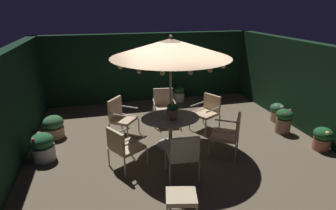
{
  "coord_description": "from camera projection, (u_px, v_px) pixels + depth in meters",
  "views": [
    {
      "loc": [
        -1.69,
        -5.67,
        3.24
      ],
      "look_at": [
        -0.17,
        0.27,
        0.96
      ],
      "focal_mm": 28.91,
      "sensor_mm": 36.0,
      "label": 1
    }
  ],
  "objects": [
    {
      "name": "potted_plant_front_corner",
      "position": [
        284.0,
        120.0,
        7.2
      ],
      "size": [
        0.43,
        0.43,
        0.67
      ],
      "color": "#82644C",
      "rests_on": "ground_plane"
    },
    {
      "name": "ottoman_footrest",
      "position": [
        181.0,
        197.0,
        4.37
      ],
      "size": [
        0.58,
        0.53,
        0.37
      ],
      "color": "#B6B4A9",
      "rests_on": "ground_plane"
    },
    {
      "name": "patio_chair_southwest",
      "position": [
        120.0,
        115.0,
        6.95
      ],
      "size": [
        0.81,
        0.82,
        1.01
      ],
      "color": "#B5AEAC",
      "rests_on": "ground_plane"
    },
    {
      "name": "patio_chair_southeast",
      "position": [
        207.0,
        110.0,
        7.35
      ],
      "size": [
        0.83,
        0.82,
        0.95
      ],
      "color": "#B4B2A3",
      "rests_on": "ground_plane"
    },
    {
      "name": "hedge_backdrop_rear",
      "position": [
        149.0,
        67.0,
        9.55
      ],
      "size": [
        7.57,
        0.3,
        2.35
      ],
      "primitive_type": "cube",
      "color": "black",
      "rests_on": "ground_plane"
    },
    {
      "name": "patio_chair_south",
      "position": [
        164.0,
        104.0,
        7.76
      ],
      "size": [
        0.67,
        0.66,
        0.99
      ],
      "color": "#B4B6A6",
      "rests_on": "ground_plane"
    },
    {
      "name": "patio_umbrella",
      "position": [
        171.0,
        48.0,
        5.84
      ],
      "size": [
        2.66,
        2.66,
        2.65
      ],
      "color": "#B3B4AA",
      "rests_on": "ground_plane"
    },
    {
      "name": "potted_plant_right_far",
      "position": [
        322.0,
        138.0,
        6.36
      ],
      "size": [
        0.43,
        0.43,
        0.56
      ],
      "color": "#AE5F4E",
      "rests_on": "ground_plane"
    },
    {
      "name": "potted_plant_left_far",
      "position": [
        54.0,
        126.0,
        6.97
      ],
      "size": [
        0.51,
        0.51,
        0.59
      ],
      "color": "tan",
      "rests_on": "ground_plane"
    },
    {
      "name": "hedge_backdrop_right",
      "position": [
        311.0,
        89.0,
        7.11
      ],
      "size": [
        0.3,
        7.54,
        2.35
      ],
      "primitive_type": "cube",
      "color": "black",
      "rests_on": "ground_plane"
    },
    {
      "name": "patio_chair_northeast",
      "position": [
        183.0,
        153.0,
        5.18
      ],
      "size": [
        0.65,
        0.63,
        0.98
      ],
      "color": "#B5AFA6",
      "rests_on": "ground_plane"
    },
    {
      "name": "potted_plant_back_left",
      "position": [
        179.0,
        94.0,
        9.62
      ],
      "size": [
        0.41,
        0.41,
        0.55
      ],
      "color": "beige",
      "rests_on": "ground_plane"
    },
    {
      "name": "patio_chair_east",
      "position": [
        229.0,
        132.0,
        6.06
      ],
      "size": [
        0.86,
        0.87,
        0.97
      ],
      "color": "#B7B1A7",
      "rests_on": "ground_plane"
    },
    {
      "name": "patio_chair_north",
      "position": [
        123.0,
        145.0,
        5.56
      ],
      "size": [
        0.83,
        0.83,
        0.92
      ],
      "color": "#B5B3A7",
      "rests_on": "ground_plane"
    },
    {
      "name": "potted_plant_back_center",
      "position": [
        43.0,
        146.0,
        5.93
      ],
      "size": [
        0.49,
        0.49,
        0.64
      ],
      "color": "beige",
      "rests_on": "ground_plane"
    },
    {
      "name": "centerpiece_planter",
      "position": [
        172.0,
        110.0,
        6.22
      ],
      "size": [
        0.27,
        0.27,
        0.41
      ],
      "color": "#8A6D4F",
      "rests_on": "patio_dining_table"
    },
    {
      "name": "potted_plant_back_right",
      "position": [
        277.0,
        111.0,
        7.97
      ],
      "size": [
        0.41,
        0.41,
        0.54
      ],
      "color": "tan",
      "rests_on": "ground_plane"
    },
    {
      "name": "ground_plane",
      "position": [
        177.0,
        145.0,
        6.68
      ],
      "size": [
        7.57,
        7.54,
        0.02
      ],
      "primitive_type": "cube",
      "color": "brown"
    },
    {
      "name": "hedge_backdrop_left",
      "position": [
        4.0,
        115.0,
        5.42
      ],
      "size": [
        0.3,
        7.54,
        2.35
      ],
      "primitive_type": "cube",
      "color": "black",
      "rests_on": "ground_plane"
    },
    {
      "name": "patio_dining_table",
      "position": [
        170.0,
        124.0,
        6.47
      ],
      "size": [
        1.4,
        1.14,
        0.74
      ],
      "color": "#B6B6AC",
      "rests_on": "ground_plane"
    }
  ]
}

